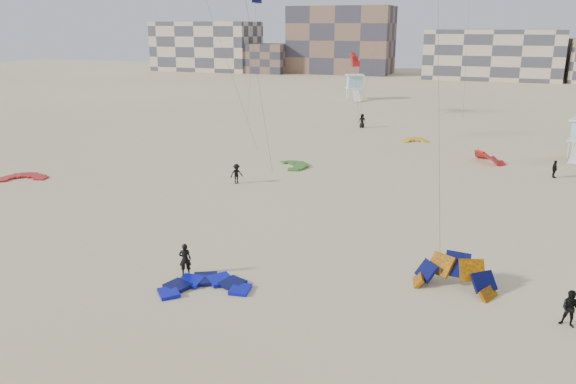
% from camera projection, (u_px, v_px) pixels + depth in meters
% --- Properties ---
extents(ground, '(320.00, 320.00, 0.00)m').
position_uv_depth(ground, '(213.00, 298.00, 27.84)').
color(ground, beige).
rests_on(ground, ground).
extents(kite_ground_blue, '(5.68, 5.77, 0.75)m').
position_uv_depth(kite_ground_blue, '(205.00, 289.00, 28.83)').
color(kite_ground_blue, '#000ED8').
rests_on(kite_ground_blue, ground).
extents(kite_ground_orange, '(4.72, 4.64, 4.25)m').
position_uv_depth(kite_ground_orange, '(453.00, 289.00, 28.85)').
color(kite_ground_orange, '#D97200').
rests_on(kite_ground_orange, ground).
extents(kite_ground_red, '(5.18, 5.25, 0.64)m').
position_uv_depth(kite_ground_red, '(23.00, 179.00, 49.48)').
color(kite_ground_red, red).
rests_on(kite_ground_red, ground).
extents(kite_ground_green, '(5.02, 4.96, 0.63)m').
position_uv_depth(kite_ground_green, '(294.00, 166.00, 53.84)').
color(kite_ground_green, '#36791D').
rests_on(kite_ground_green, ground).
extents(kite_ground_red_far, '(5.20, 5.15, 3.54)m').
position_uv_depth(kite_ground_red_far, '(488.00, 162.00, 55.53)').
color(kite_ground_red_far, red).
rests_on(kite_ground_red_far, ground).
extents(kite_ground_yellow, '(3.56, 3.69, 1.44)m').
position_uv_depth(kite_ground_yellow, '(415.00, 142.00, 65.11)').
color(kite_ground_yellow, gold).
rests_on(kite_ground_yellow, ground).
extents(kitesurfer_main, '(0.78, 0.69, 1.80)m').
position_uv_depth(kitesurfer_main, '(185.00, 259.00, 30.20)').
color(kitesurfer_main, black).
rests_on(kitesurfer_main, ground).
extents(kitesurfer_b, '(0.98, 0.85, 1.73)m').
position_uv_depth(kitesurfer_b, '(571.00, 309.00, 24.99)').
color(kitesurfer_b, black).
rests_on(kitesurfer_b, ground).
extents(kitesurfer_c, '(1.23, 1.23, 1.71)m').
position_uv_depth(kitesurfer_c, '(237.00, 174.00, 47.77)').
color(kitesurfer_c, black).
rests_on(kitesurfer_c, ground).
extents(kitesurfer_d, '(0.64, 1.00, 1.58)m').
position_uv_depth(kitesurfer_d, '(555.00, 169.00, 49.58)').
color(kitesurfer_d, black).
rests_on(kitesurfer_d, ground).
extents(kitesurfer_e, '(1.04, 0.84, 1.85)m').
position_uv_depth(kitesurfer_e, '(362.00, 121.00, 73.85)').
color(kitesurfer_e, black).
rests_on(kitesurfer_e, ground).
extents(kite_fly_red, '(4.73, 4.64, 8.50)m').
position_uv_depth(kite_fly_red, '(355.00, 61.00, 82.53)').
color(kite_fly_red, red).
rests_on(kite_fly_red, ground).
extents(lifeguard_tower_far, '(4.10, 6.62, 4.46)m').
position_uv_depth(lifeguard_tower_far, '(354.00, 87.00, 101.76)').
color(lifeguard_tower_far, white).
rests_on(lifeguard_tower_far, ground).
extents(condo_west_a, '(30.00, 15.00, 14.00)m').
position_uv_depth(condo_west_a, '(207.00, 46.00, 165.99)').
color(condo_west_a, beige).
rests_on(condo_west_a, ground).
extents(condo_west_b, '(28.00, 14.00, 18.00)m').
position_uv_depth(condo_west_b, '(341.00, 40.00, 155.67)').
color(condo_west_b, brown).
rests_on(condo_west_b, ground).
extents(condo_mid, '(32.00, 16.00, 12.00)m').
position_uv_depth(condo_mid, '(492.00, 54.00, 139.60)').
color(condo_mid, beige).
rests_on(condo_mid, ground).
extents(condo_fill_left, '(12.00, 10.00, 8.00)m').
position_uv_depth(condo_fill_left, '(267.00, 58.00, 158.38)').
color(condo_fill_left, brown).
rests_on(condo_fill_left, ground).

